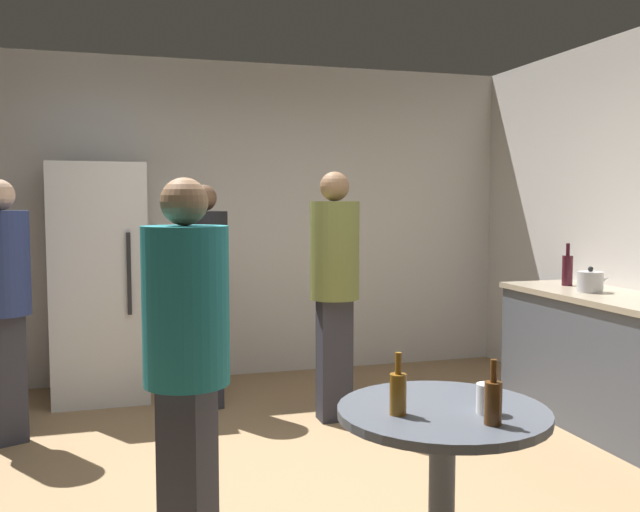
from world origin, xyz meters
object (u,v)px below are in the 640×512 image
Objects in this scene: person_in_olive_shirt at (334,276)px; person_in_navy_shirt at (2,291)px; foreground_table at (443,435)px; person_in_teal_shirt at (186,348)px; wine_bottle_on_counter at (567,269)px; plastic_cup_white at (487,399)px; refrigerator at (100,282)px; beer_bottle_brown at (493,401)px; beer_bottle_amber at (398,392)px; kettle at (591,282)px; person_in_black_shirt at (205,279)px.

person_in_navy_shirt is (-2.11, 0.13, -0.04)m from person_in_olive_shirt.
foreground_table is 0.50× the size of person_in_teal_shirt.
wine_bottle_on_counter is 2.81m from plastic_cup_white.
person_in_olive_shirt is (-1.73, 0.18, -0.01)m from wine_bottle_on_counter.
beer_bottle_brown is (1.38, -3.43, -0.08)m from refrigerator.
beer_bottle_amber is 0.33m from plastic_cup_white.
person_in_olive_shirt is (0.18, 2.39, 0.19)m from beer_bottle_brown.
kettle is at bearing 40.48° from foreground_table.
person_in_olive_shirt is (0.13, 2.27, 0.22)m from plastic_cup_white.
beer_bottle_amber is 2.09× the size of plastic_cup_white.
person_in_olive_shirt reaches higher than kettle.
wine_bottle_on_counter is 2.97m from beer_bottle_amber.
refrigerator is 7.83× the size of beer_bottle_amber.
wine_bottle_on_counter is at bearing -20.28° from refrigerator.
beer_bottle_brown reaches higher than plastic_cup_white.
refrigerator is 1.06m from person_in_navy_shirt.
refrigerator is at bearing 113.32° from plastic_cup_white.
person_in_teal_shirt is at bearing -34.28° from person_in_olive_shirt.
person_in_black_shirt is (-2.47, 1.06, -0.02)m from kettle.
person_in_black_shirt is (-0.65, 2.91, 0.14)m from beer_bottle_brown.
beer_bottle_amber reaches higher than foreground_table.
plastic_cup_white is at bearing -40.42° from foreground_table.
wine_bottle_on_counter is 1.35× the size of beer_bottle_brown.
kettle is 1.06× the size of beer_bottle_amber.
kettle is at bearing 53.55° from person_in_black_shirt.
refrigerator is 2.82m from person_in_teal_shirt.
person_in_olive_shirt reaches higher than person_in_navy_shirt.
beer_bottle_brown is 2.09× the size of plastic_cup_white.
beer_bottle_amber is at bearing 165.94° from plastic_cup_white.
beer_bottle_brown is at bearing -70.49° from foreground_table.
person_in_black_shirt reaches higher than beer_bottle_amber.
foreground_table is 7.27× the size of plastic_cup_white.
person_in_olive_shirt is at bearing 83.28° from foreground_table.
wine_bottle_on_counter is (3.29, -1.21, 0.12)m from refrigerator.
person_in_teal_shirt is at bearing 155.83° from foreground_table.
plastic_cup_white is 0.07× the size of person_in_teal_shirt.
plastic_cup_white is at bearing -3.97° from person_in_olive_shirt.
beer_bottle_brown is 2.41m from person_in_olive_shirt.
wine_bottle_on_counter is at bearing 60.72° from person_in_navy_shirt.
refrigerator is 2.25× the size of foreground_table.
refrigerator is at bearing 112.12° from foreground_table.
foreground_table is 0.23m from plastic_cup_white.
person_in_black_shirt is at bearing 82.10° from person_in_navy_shirt.
foreground_table is 0.49× the size of person_in_navy_shirt.
person_in_navy_shirt is 1.35m from person_in_black_shirt.
beer_bottle_amber is 2.74m from person_in_black_shirt.
person_in_teal_shirt is (0.95, -1.89, -0.03)m from person_in_navy_shirt.
wine_bottle_on_counter is at bearing 77.68° from kettle.
foreground_table is (-1.98, -1.99, -0.39)m from wine_bottle_on_counter.
person_in_teal_shirt is at bearing 148.74° from beer_bottle_amber.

